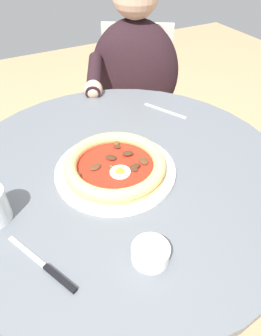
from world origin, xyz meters
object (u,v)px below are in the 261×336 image
object	(u,v)px
steak_knife	(50,270)
diner_person	(134,110)
fork_utensil	(165,111)
dining_table	(122,207)
pizza_on_plate	(115,166)
cafe_chair_diner	(136,94)
ramekin_capers	(151,253)

from	to	relation	value
steak_knife	diner_person	bearing A→B (deg)	142.67
fork_utensil	dining_table	bearing A→B (deg)	-53.42
steak_knife	pizza_on_plate	bearing A→B (deg)	130.68
pizza_on_plate	cafe_chair_diner	bearing A→B (deg)	147.81
dining_table	pizza_on_plate	size ratio (longest dim) A/B	2.92
ramekin_capers	cafe_chair_diner	distance (m)	1.16
dining_table	pizza_on_plate	world-z (taller)	pizza_on_plate
diner_person	cafe_chair_diner	distance (m)	0.14
ramekin_capers	cafe_chair_diner	world-z (taller)	cafe_chair_diner
pizza_on_plate	cafe_chair_diner	size ratio (longest dim) A/B	0.38
dining_table	cafe_chair_diner	world-z (taller)	cafe_chair_diner
diner_person	steak_knife	bearing A→B (deg)	-37.33
dining_table	cafe_chair_diner	distance (m)	0.86
steak_knife	diner_person	world-z (taller)	diner_person
fork_utensil	diner_person	distance (m)	0.50
pizza_on_plate	steak_knife	distance (m)	0.32
steak_knife	ramekin_capers	distance (m)	0.20
dining_table	pizza_on_plate	bearing A→B (deg)	-72.68
dining_table	diner_person	xyz separation A→B (m)	(-0.62, 0.37, -0.08)
ramekin_capers	diner_person	world-z (taller)	diner_person
steak_knife	cafe_chair_diner	xyz separation A→B (m)	(-0.95, 0.71, -0.23)
pizza_on_plate	fork_utensil	xyz separation A→B (m)	(-0.21, 0.29, -0.02)
steak_knife	cafe_chair_diner	distance (m)	1.21
dining_table	cafe_chair_diner	bearing A→B (deg)	148.73
dining_table	steak_knife	size ratio (longest dim) A/B	5.06
steak_knife	ramekin_capers	size ratio (longest dim) A/B	2.38
diner_person	cafe_chair_diner	bearing A→B (deg)	147.97
cafe_chair_diner	pizza_on_plate	bearing A→B (deg)	-32.19
ramekin_capers	fork_utensil	size ratio (longest dim) A/B	0.51
pizza_on_plate	fork_utensil	world-z (taller)	pizza_on_plate
dining_table	diner_person	world-z (taller)	diner_person
ramekin_capers	cafe_chair_diner	size ratio (longest dim) A/B	0.09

